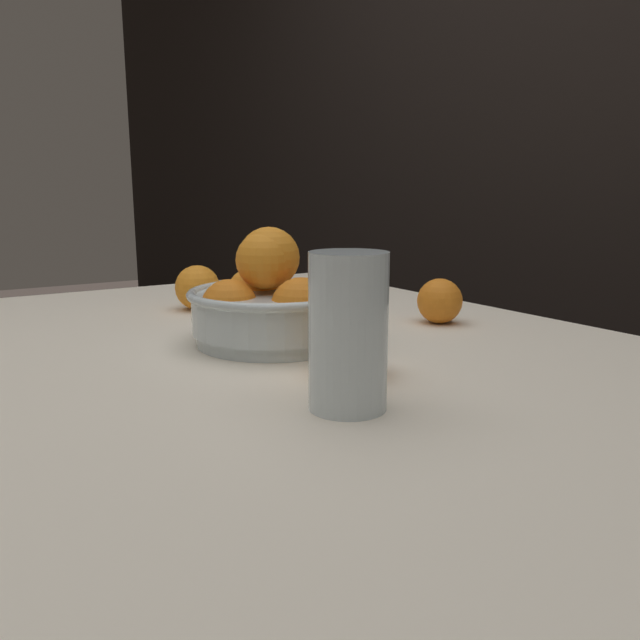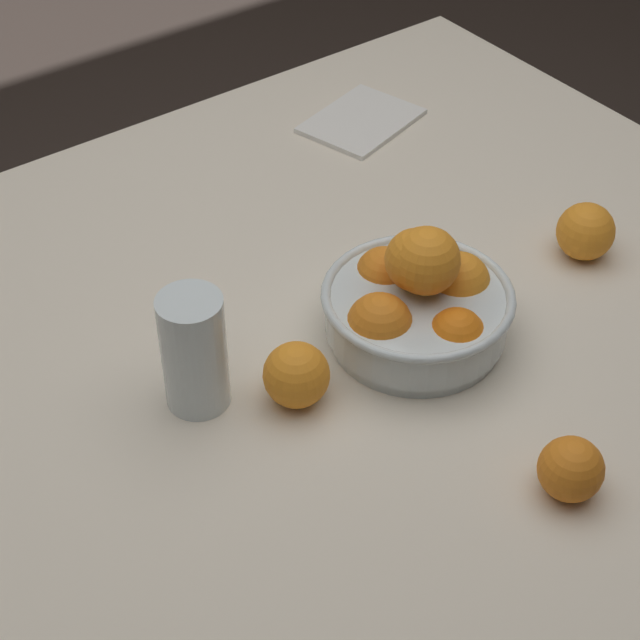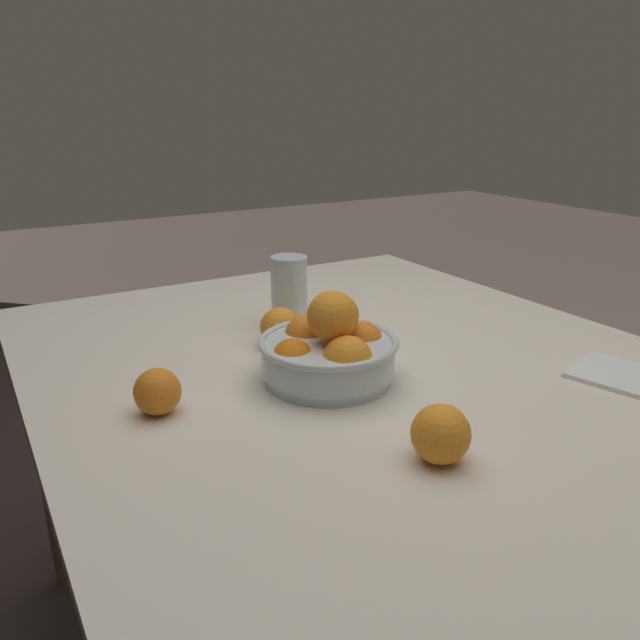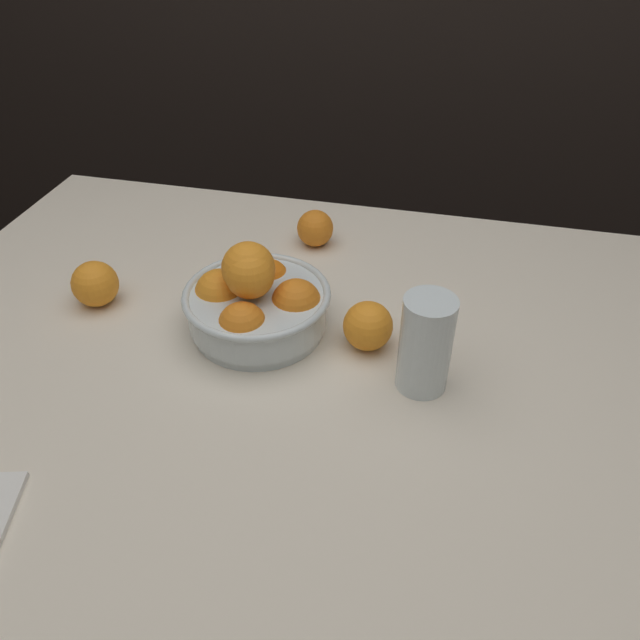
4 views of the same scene
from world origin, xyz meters
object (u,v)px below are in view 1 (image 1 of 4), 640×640
object	(u,v)px
orange_loose_front	(198,288)
orange_loose_aside	(350,341)
fruit_bowl	(273,303)
juice_glass	(348,339)
orange_loose_near_bowl	(440,301)

from	to	relation	value
orange_loose_front	orange_loose_aside	xyz separation A→B (m)	(0.47, -0.01, -0.00)
fruit_bowl	juice_glass	bearing A→B (deg)	-14.17
fruit_bowl	juice_glass	world-z (taller)	fruit_bowl
orange_loose_front	orange_loose_aside	bearing A→B (deg)	-0.98
juice_glass	orange_loose_near_bowl	distance (m)	0.43
fruit_bowl	orange_loose_near_bowl	world-z (taller)	fruit_bowl
orange_loose_front	orange_loose_aside	world-z (taller)	same
orange_loose_near_bowl	orange_loose_front	world-z (taller)	orange_loose_front
orange_loose_near_bowl	orange_loose_aside	size ratio (longest dim) A/B	0.91
orange_loose_near_bowl	orange_loose_front	xyz separation A→B (m)	(-0.32, -0.27, 0.00)
orange_loose_near_bowl	orange_loose_aside	world-z (taller)	orange_loose_aside
fruit_bowl	orange_loose_front	world-z (taller)	fruit_bowl
juice_glass	fruit_bowl	bearing A→B (deg)	165.83
fruit_bowl	orange_loose_near_bowl	xyz separation A→B (m)	(0.03, 0.28, -0.02)
juice_glass	orange_loose_front	world-z (taller)	juice_glass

